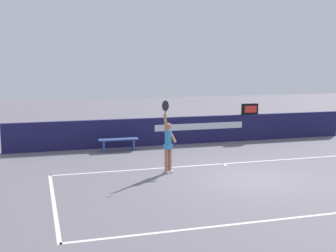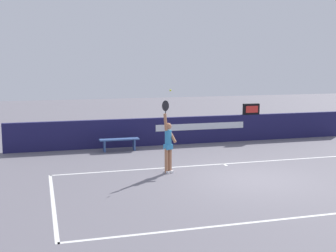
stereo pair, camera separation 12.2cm
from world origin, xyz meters
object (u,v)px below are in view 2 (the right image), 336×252
tennis_player (168,143)px  tennis_ball (170,90)px  speed_display (251,109)px  courtside_bench_near (119,142)px

tennis_player → tennis_ball: tennis_ball is taller
speed_display → tennis_ball: 7.16m
speed_display → tennis_player: 7.05m
tennis_player → tennis_ball: 1.69m
tennis_player → courtside_bench_near: 4.07m
speed_display → courtside_bench_near: (-6.13, -0.79, -1.04)m
speed_display → courtside_bench_near: size_ratio=0.48×
speed_display → courtside_bench_near: bearing=-172.6°
courtside_bench_near → speed_display: bearing=7.4°
courtside_bench_near → tennis_player: bearing=-77.0°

